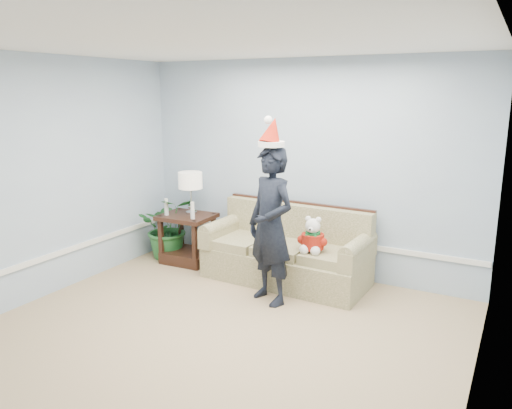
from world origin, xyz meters
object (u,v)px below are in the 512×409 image
object	(u,v)px
man	(271,226)
teddy_bear	(312,239)
side_table	(188,244)
sofa	(288,254)
table_lamp	(190,182)
houseplant	(169,227)

from	to	relation	value
man	teddy_bear	world-z (taller)	man
side_table	man	size ratio (longest dim) A/B	0.41
sofa	side_table	xyz separation A→B (m)	(-1.48, -0.06, -0.07)
man	teddy_bear	bearing A→B (deg)	79.88
side_table	table_lamp	world-z (taller)	table_lamp
houseplant	man	xyz separation A→B (m)	(1.93, -0.66, 0.43)
sofa	houseplant	bearing A→B (deg)	-177.32
side_table	sofa	bearing A→B (deg)	2.20
side_table	teddy_bear	size ratio (longest dim) A/B	1.68
houseplant	man	bearing A→B (deg)	-18.97
sofa	houseplant	distance (m)	1.82
teddy_bear	side_table	bearing A→B (deg)	169.42
sofa	houseplant	xyz separation A→B (m)	(-1.82, -0.02, 0.11)
side_table	table_lamp	bearing A→B (deg)	77.58
man	side_table	bearing A→B (deg)	-177.80
sofa	man	size ratio (longest dim) A/B	1.16
table_lamp	houseplant	distance (m)	0.75
houseplant	side_table	bearing A→B (deg)	-6.65
houseplant	table_lamp	bearing A→B (deg)	6.15
sofa	table_lamp	size ratio (longest dim) A/B	3.54
table_lamp	man	size ratio (longest dim) A/B	0.33
sofa	teddy_bear	xyz separation A→B (m)	(0.41, -0.22, 0.31)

